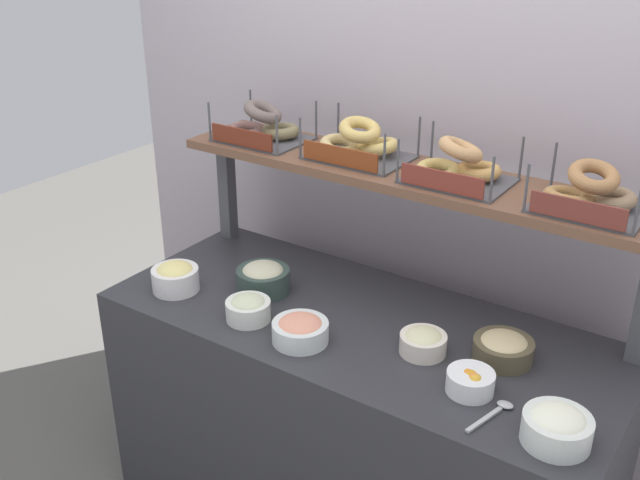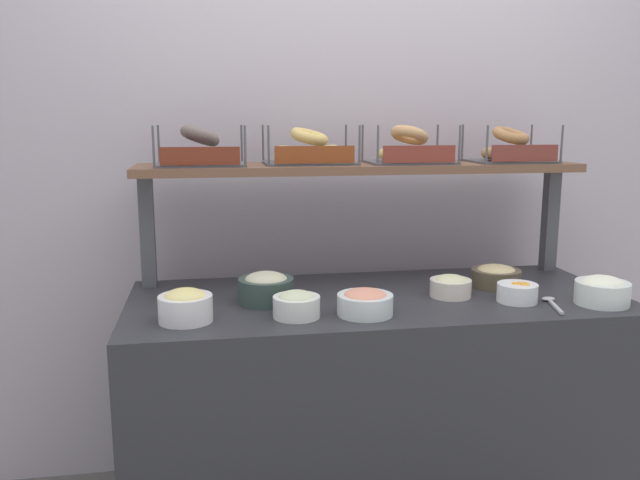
% 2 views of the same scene
% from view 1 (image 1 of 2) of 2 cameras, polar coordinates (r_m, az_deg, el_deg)
% --- Properties ---
extents(back_wall, '(2.86, 0.06, 2.40)m').
position_cam_1_polar(back_wall, '(2.64, 9.53, 5.44)').
color(back_wall, '#B8ACB7').
rests_on(back_wall, ground_plane).
extents(deli_counter, '(1.66, 0.70, 0.85)m').
position_cam_1_polar(deli_counter, '(2.59, 2.85, -14.42)').
color(deli_counter, '#2D2D33').
rests_on(deli_counter, ground_plane).
extents(shelf_riser_left, '(0.05, 0.05, 0.40)m').
position_cam_1_polar(shelf_riser_left, '(2.87, -7.22, 3.98)').
color(shelf_riser_left, '#4C4C51').
rests_on(shelf_riser_left, deli_counter).
extents(upper_shelf, '(1.62, 0.32, 0.03)m').
position_cam_1_polar(upper_shelf, '(2.38, 6.71, 5.11)').
color(upper_shelf, brown).
rests_on(upper_shelf, shelf_riser_left).
extents(bowl_scallion_spread, '(0.14, 0.14, 0.08)m').
position_cam_1_polar(bowl_scallion_spread, '(2.34, -5.60, -5.28)').
color(bowl_scallion_spread, white).
rests_on(bowl_scallion_spread, deli_counter).
extents(bowl_tuna_salad, '(0.18, 0.18, 0.10)m').
position_cam_1_polar(bowl_tuna_salad, '(2.50, -4.44, -2.94)').
color(bowl_tuna_salad, '#33463F').
rests_on(bowl_tuna_salad, deli_counter).
extents(bowl_egg_salad, '(0.16, 0.16, 0.10)m').
position_cam_1_polar(bowl_egg_salad, '(2.55, -11.16, -2.81)').
color(bowl_egg_salad, white).
rests_on(bowl_egg_salad, deli_counter).
extents(bowl_fruit_salad, '(0.13, 0.13, 0.07)m').
position_cam_1_polar(bowl_fruit_salad, '(2.06, 11.62, -10.70)').
color(bowl_fruit_salad, white).
rests_on(bowl_fruit_salad, deli_counter).
extents(bowl_potato_salad, '(0.14, 0.14, 0.07)m').
position_cam_1_polar(bowl_potato_salad, '(2.19, 8.01, -7.82)').
color(bowl_potato_salad, '#F1E2D0').
rests_on(bowl_potato_salad, deli_counter).
extents(bowl_lox_spread, '(0.17, 0.17, 0.08)m').
position_cam_1_polar(bowl_lox_spread, '(2.22, -1.54, -6.97)').
color(bowl_lox_spread, silver).
rests_on(bowl_lox_spread, deli_counter).
extents(bowl_cream_cheese, '(0.17, 0.17, 0.09)m').
position_cam_1_polar(bowl_cream_cheese, '(1.93, 17.91, -13.62)').
color(bowl_cream_cheese, white).
rests_on(bowl_cream_cheese, deli_counter).
extents(bowl_hummus, '(0.17, 0.17, 0.08)m').
position_cam_1_polar(bowl_hummus, '(2.20, 14.03, -8.12)').
color(bowl_hummus, brown).
rests_on(bowl_hummus, deli_counter).
extents(serving_spoon_near_plate, '(0.07, 0.17, 0.01)m').
position_cam_1_polar(serving_spoon_near_plate, '(2.01, 13.49, -12.80)').
color(serving_spoon_near_plate, '#B7B7BC').
rests_on(serving_spoon_near_plate, deli_counter).
extents(bagel_basket_poppy, '(0.31, 0.26, 0.15)m').
position_cam_1_polar(bagel_basket_poppy, '(2.65, -4.50, 8.67)').
color(bagel_basket_poppy, '#4C4C51').
rests_on(bagel_basket_poppy, upper_shelf).
extents(bagel_basket_plain, '(0.33, 0.24, 0.14)m').
position_cam_1_polar(bagel_basket_plain, '(2.45, 3.00, 7.40)').
color(bagel_basket_plain, '#4C4C51').
rests_on(bagel_basket_plain, upper_shelf).
extents(bagel_basket_sesame, '(0.31, 0.26, 0.15)m').
position_cam_1_polar(bagel_basket_sesame, '(2.27, 10.67, 5.53)').
color(bagel_basket_sesame, '#4C4C51').
rests_on(bagel_basket_sesame, upper_shelf).
extents(bagel_basket_everything, '(0.30, 0.25, 0.14)m').
position_cam_1_polar(bagel_basket_everything, '(2.15, 20.20, 3.30)').
color(bagel_basket_everything, '#4C4C51').
rests_on(bagel_basket_everything, upper_shelf).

